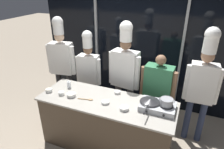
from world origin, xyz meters
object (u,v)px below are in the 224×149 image
object	(u,v)px
portable_stove	(158,106)
prep_bowl_onion	(117,92)
squeeze_bottle_clear	(69,84)
chef_head	(62,58)
prep_bowl_chicken	(71,95)
serving_spoon_slotted	(88,99)
chef_pastry	(203,80)
prep_bowl_bean_sprouts	(105,102)
frying_pan	(150,101)
prep_bowl_noodles	(49,90)
prep_bowl_garlic	(124,108)
chef_sous	(89,69)
person_guest	(158,88)
stock_pot	(167,102)
chef_line	(125,69)
prep_bowl_rice	(61,93)

from	to	relation	value
portable_stove	prep_bowl_onion	distance (m)	0.74
squeeze_bottle_clear	chef_head	size ratio (longest dim) A/B	0.07
prep_bowl_chicken	serving_spoon_slotted	world-z (taller)	prep_bowl_chicken
prep_bowl_onion	serving_spoon_slotted	size ratio (longest dim) A/B	0.43
portable_stove	chef_pastry	size ratio (longest dim) A/B	0.25
prep_bowl_onion	prep_bowl_bean_sprouts	xyz separation A→B (m)	(-0.06, -0.36, -0.00)
frying_pan	prep_bowl_chicken	world-z (taller)	frying_pan
prep_bowl_noodles	prep_bowl_garlic	distance (m)	1.36
prep_bowl_chicken	chef_sous	bearing A→B (deg)	99.73
squeeze_bottle_clear	chef_sous	world-z (taller)	chef_sous
portable_stove	frying_pan	xyz separation A→B (m)	(-0.12, -0.00, 0.07)
portable_stove	prep_bowl_chicken	world-z (taller)	portable_stove
prep_bowl_noodles	chef_pastry	world-z (taller)	chef_pastry
prep_bowl_noodles	chef_head	bearing A→B (deg)	112.04
prep_bowl_onion	chef_sous	bearing A→B (deg)	148.37
prep_bowl_bean_sprouts	serving_spoon_slotted	xyz separation A→B (m)	(-0.29, -0.01, -0.02)
prep_bowl_noodles	prep_bowl_chicken	world-z (taller)	prep_bowl_chicken
chef_head	person_guest	bearing A→B (deg)	167.30
stock_pot	prep_bowl_garlic	xyz separation A→B (m)	(-0.57, -0.21, -0.13)
portable_stove	chef_sous	world-z (taller)	chef_sous
chef_pastry	frying_pan	bearing A→B (deg)	42.40
prep_bowl_noodles	chef_head	world-z (taller)	chef_head
stock_pot	squeeze_bottle_clear	world-z (taller)	stock_pot
prep_bowl_onion	prep_bowl_chicken	distance (m)	0.77
prep_bowl_garlic	chef_pastry	distance (m)	1.37
portable_stove	person_guest	world-z (taller)	person_guest
prep_bowl_bean_sprouts	person_guest	distance (m)	1.04
prep_bowl_onion	chef_pastry	bearing A→B (deg)	20.08
chef_sous	chef_line	xyz separation A→B (m)	(0.78, -0.03, 0.14)
squeeze_bottle_clear	prep_bowl_chicken	bearing A→B (deg)	-49.84
frying_pan	prep_bowl_rice	distance (m)	1.46
serving_spoon_slotted	chef_head	xyz separation A→B (m)	(-1.12, 0.90, 0.23)
serving_spoon_slotted	prep_bowl_rice	bearing A→B (deg)	-175.83
prep_bowl_noodles	person_guest	distance (m)	1.90
prep_bowl_onion	prep_bowl_garlic	bearing A→B (deg)	-56.74
stock_pot	frying_pan	bearing A→B (deg)	-178.83
portable_stove	serving_spoon_slotted	xyz separation A→B (m)	(-1.07, -0.17, -0.04)
portable_stove	prep_bowl_bean_sprouts	bearing A→B (deg)	-168.34
stock_pot	squeeze_bottle_clear	bearing A→B (deg)	178.38
stock_pot	person_guest	distance (m)	0.70
serving_spoon_slotted	chef_pastry	size ratio (longest dim) A/B	0.12
stock_pot	chef_head	size ratio (longest dim) A/B	0.10
chef_head	chef_pastry	bearing A→B (deg)	168.47
prep_bowl_noodles	chef_line	distance (m)	1.40
prep_bowl_chicken	person_guest	distance (m)	1.51
frying_pan	person_guest	world-z (taller)	person_guest
chef_sous	chef_head	bearing A→B (deg)	-6.16
prep_bowl_noodles	prep_bowl_bean_sprouts	size ratio (longest dim) A/B	0.89
frying_pan	chef_pastry	bearing A→B (deg)	44.29
frying_pan	prep_bowl_onion	world-z (taller)	frying_pan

